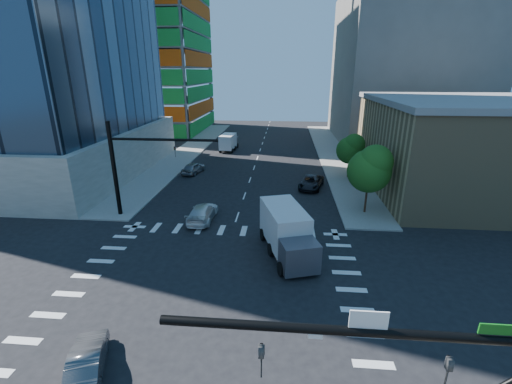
# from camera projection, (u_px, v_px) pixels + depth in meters

# --- Properties ---
(ground) EXTENTS (160.00, 160.00, 0.00)m
(ground) POSITION_uv_depth(u_px,v_px,m) (211.00, 292.00, 21.91)
(ground) COLOR black
(ground) RESTS_ON ground
(road_markings) EXTENTS (20.00, 20.00, 0.01)m
(road_markings) POSITION_uv_depth(u_px,v_px,m) (211.00, 292.00, 21.91)
(road_markings) COLOR silver
(road_markings) RESTS_ON ground
(sidewalk_ne) EXTENTS (5.00, 60.00, 0.15)m
(sidewalk_ne) POSITION_uv_depth(u_px,v_px,m) (332.00, 153.00, 58.44)
(sidewalk_ne) COLOR gray
(sidewalk_ne) RESTS_ON ground
(sidewalk_nw) EXTENTS (5.00, 60.00, 0.15)m
(sidewalk_nw) POSITION_uv_depth(u_px,v_px,m) (189.00, 151.00, 60.47)
(sidewalk_nw) COLOR gray
(sidewalk_nw) RESTS_ON ground
(construction_building) EXTENTS (25.16, 34.50, 70.60)m
(construction_building) POSITION_uv_depth(u_px,v_px,m) (142.00, 16.00, 74.08)
(construction_building) COLOR gray
(construction_building) RESTS_ON ground
(commercial_building) EXTENTS (20.50, 22.50, 10.60)m
(commercial_building) POSITION_uv_depth(u_px,v_px,m) (467.00, 146.00, 38.77)
(commercial_building) COLOR #A0875D
(commercial_building) RESTS_ON ground
(bg_building_ne) EXTENTS (24.00, 30.00, 28.00)m
(bg_building_ne) POSITION_uv_depth(u_px,v_px,m) (403.00, 68.00, 66.70)
(bg_building_ne) COLOR #65615B
(bg_building_ne) RESTS_ON ground
(signal_mast_nw) EXTENTS (10.20, 0.40, 9.00)m
(signal_mast_nw) POSITION_uv_depth(u_px,v_px,m) (129.00, 161.00, 31.69)
(signal_mast_nw) COLOR black
(signal_mast_nw) RESTS_ON sidewalk_nw
(tree_south) EXTENTS (4.16, 4.16, 6.82)m
(tree_south) POSITION_uv_depth(u_px,v_px,m) (371.00, 168.00, 32.38)
(tree_south) COLOR #382316
(tree_south) RESTS_ON sidewalk_ne
(tree_north) EXTENTS (3.54, 3.52, 5.78)m
(tree_north) POSITION_uv_depth(u_px,v_px,m) (351.00, 149.00, 43.86)
(tree_north) COLOR #382316
(tree_north) RESTS_ON sidewalk_ne
(car_nb_far) EXTENTS (3.65, 5.63, 1.44)m
(car_nb_far) POSITION_uv_depth(u_px,v_px,m) (311.00, 182.00, 41.19)
(car_nb_far) COLOR black
(car_nb_far) RESTS_ON ground
(car_sb_near) EXTENTS (2.27, 5.33, 1.53)m
(car_sb_near) POSITION_uv_depth(u_px,v_px,m) (202.00, 212.00, 32.27)
(car_sb_near) COLOR white
(car_sb_near) RESTS_ON ground
(car_sb_mid) EXTENTS (2.75, 4.78, 1.53)m
(car_sb_mid) POSITION_uv_depth(u_px,v_px,m) (194.00, 168.00, 47.17)
(car_sb_mid) COLOR #919398
(car_sb_mid) RESTS_ON ground
(car_sb_cross) EXTENTS (2.78, 4.30, 1.34)m
(car_sb_cross) POSITION_uv_depth(u_px,v_px,m) (87.00, 360.00, 15.89)
(car_sb_cross) COLOR #4F5054
(car_sb_cross) RESTS_ON ground
(box_truck_near) EXTENTS (4.72, 7.26, 3.52)m
(box_truck_near) POSITION_uv_depth(u_px,v_px,m) (288.00, 237.00, 25.79)
(box_truck_near) COLOR black
(box_truck_near) RESTS_ON ground
(box_truck_far) EXTENTS (2.76, 5.72, 2.92)m
(box_truck_far) POSITION_uv_depth(u_px,v_px,m) (229.00, 143.00, 60.91)
(box_truck_far) COLOR black
(box_truck_far) RESTS_ON ground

